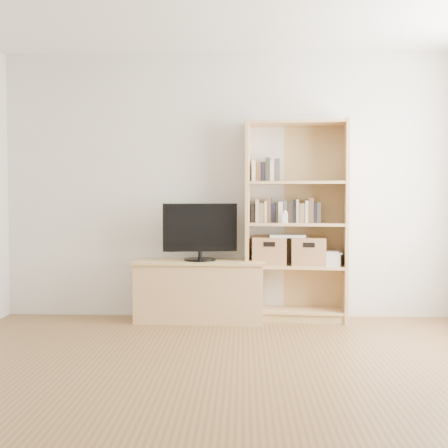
{
  "coord_description": "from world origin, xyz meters",
  "views": [
    {
      "loc": [
        0.12,
        -3.07,
        1.17
      ],
      "look_at": [
        -0.05,
        1.9,
        0.95
      ],
      "focal_mm": 45.0,
      "sensor_mm": 36.0,
      "label": 1
    }
  ],
  "objects_px": {
    "tv_stand": "(200,292)",
    "bookshelf": "(297,220)",
    "television": "(200,231)",
    "basket_left": "(270,251)",
    "basket_right": "(309,251)",
    "laptop": "(287,236)",
    "baby_monitor": "(285,218)"
  },
  "relations": [
    {
      "from": "tv_stand",
      "to": "bookshelf",
      "type": "relative_size",
      "value": 0.63
    },
    {
      "from": "television",
      "to": "basket_left",
      "type": "bearing_deg",
      "value": -3.31
    },
    {
      "from": "basket_left",
      "to": "basket_right",
      "type": "height_order",
      "value": "basket_left"
    },
    {
      "from": "tv_stand",
      "to": "laptop",
      "type": "height_order",
      "value": "laptop"
    },
    {
      "from": "television",
      "to": "basket_right",
      "type": "xyz_separation_m",
      "value": [
        1.04,
        0.04,
        -0.19
      ]
    },
    {
      "from": "television",
      "to": "laptop",
      "type": "relative_size",
      "value": 2.1
    },
    {
      "from": "television",
      "to": "basket_right",
      "type": "height_order",
      "value": "television"
    },
    {
      "from": "tv_stand",
      "to": "laptop",
      "type": "relative_size",
      "value": 3.59
    },
    {
      "from": "basket_left",
      "to": "basket_right",
      "type": "distance_m",
      "value": 0.37
    },
    {
      "from": "bookshelf",
      "to": "television",
      "type": "height_order",
      "value": "bookshelf"
    },
    {
      "from": "tv_stand",
      "to": "basket_left",
      "type": "distance_m",
      "value": 0.78
    },
    {
      "from": "television",
      "to": "basket_left",
      "type": "xyz_separation_m",
      "value": [
        0.67,
        0.08,
        -0.19
      ]
    },
    {
      "from": "basket_left",
      "to": "television",
      "type": "bearing_deg",
      "value": -169.08
    },
    {
      "from": "television",
      "to": "baby_monitor",
      "type": "height_order",
      "value": "television"
    },
    {
      "from": "bookshelf",
      "to": "baby_monitor",
      "type": "bearing_deg",
      "value": -135.0
    },
    {
      "from": "bookshelf",
      "to": "basket_right",
      "type": "relative_size",
      "value": 6.0
    },
    {
      "from": "bookshelf",
      "to": "baby_monitor",
      "type": "xyz_separation_m",
      "value": [
        -0.12,
        -0.1,
        0.03
      ]
    },
    {
      "from": "television",
      "to": "baby_monitor",
      "type": "bearing_deg",
      "value": -12.62
    },
    {
      "from": "baby_monitor",
      "to": "television",
      "type": "bearing_deg",
      "value": -177.16
    },
    {
      "from": "tv_stand",
      "to": "laptop",
      "type": "xyz_separation_m",
      "value": [
        0.84,
        0.05,
        0.54
      ]
    },
    {
      "from": "bookshelf",
      "to": "laptop",
      "type": "relative_size",
      "value": 5.7
    },
    {
      "from": "tv_stand",
      "to": "basket_left",
      "type": "height_order",
      "value": "basket_left"
    },
    {
      "from": "basket_left",
      "to": "baby_monitor",
      "type": "bearing_deg",
      "value": -35.51
    },
    {
      "from": "television",
      "to": "laptop",
      "type": "distance_m",
      "value": 0.84
    },
    {
      "from": "bookshelf",
      "to": "basket_left",
      "type": "height_order",
      "value": "bookshelf"
    },
    {
      "from": "basket_right",
      "to": "tv_stand",
      "type": "bearing_deg",
      "value": -171.63
    },
    {
      "from": "bookshelf",
      "to": "basket_left",
      "type": "xyz_separation_m",
      "value": [
        -0.26,
        0.02,
        -0.29
      ]
    },
    {
      "from": "television",
      "to": "laptop",
      "type": "xyz_separation_m",
      "value": [
        0.84,
        0.05,
        -0.04
      ]
    },
    {
      "from": "baby_monitor",
      "to": "laptop",
      "type": "bearing_deg",
      "value": 79.66
    },
    {
      "from": "laptop",
      "to": "basket_left",
      "type": "bearing_deg",
      "value": 173.13
    },
    {
      "from": "tv_stand",
      "to": "television",
      "type": "distance_m",
      "value": 0.58
    },
    {
      "from": "basket_left",
      "to": "tv_stand",
      "type": "bearing_deg",
      "value": -169.08
    }
  ]
}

